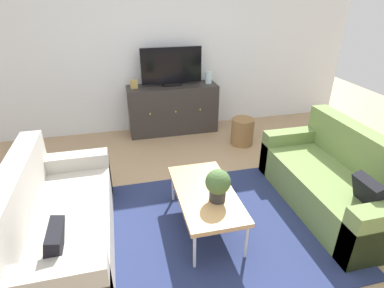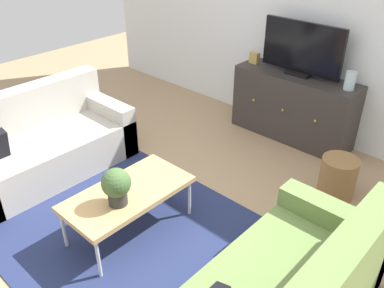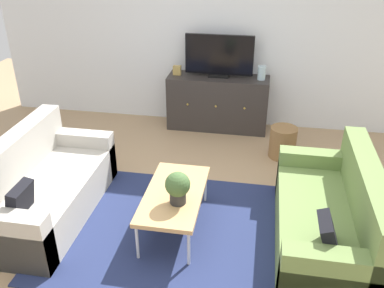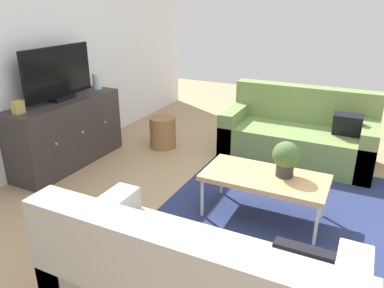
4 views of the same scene
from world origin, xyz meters
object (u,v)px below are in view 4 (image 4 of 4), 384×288
Objects in this scene: couch_right_side at (299,136)px; mantel_clock at (18,107)px; potted_plant at (286,157)px; tv_console at (67,132)px; flat_screen_tv at (58,74)px; glass_vase at (97,81)px; wicker_basket at (163,132)px; coffee_table at (265,179)px.

mantel_clock is at bearing 129.30° from couch_right_side.
couch_right_side is 1.45m from potted_plant.
potted_plant is at bearing -91.34° from tv_console.
tv_console is 1.51× the size of flat_screen_tv.
tv_console is (-1.35, 2.37, 0.11)m from couch_right_side.
wicker_basket is at bearing -64.76° from glass_vase.
flat_screen_tv reaches higher than coffee_table.
coffee_table is at bearing 115.01° from potted_plant.
flat_screen_tv is at bearing 1.94° from mantel_clock.
potted_plant is 2.08m from wicker_basket.
flat_screen_tv is (-1.35, 2.39, 0.79)m from couch_right_side.
wicker_basket is (0.99, 1.79, -0.38)m from potted_plant.
flat_screen_tv is 0.62m from glass_vase.
flat_screen_tv is at bearing 178.06° from glass_vase.
coffee_table is at bearing 179.81° from couch_right_side.
potted_plant is at bearing -118.89° from wicker_basket.
mantel_clock reaches higher than wicker_basket.
couch_right_side is 1.63× the size of coffee_table.
glass_vase is (0.72, 2.37, 0.49)m from coffee_table.
flat_screen_tv is 2.33× the size of wicker_basket.
couch_right_side reaches higher than tv_console.
tv_console is at bearing 88.66° from potted_plant.
potted_plant is at bearing -91.33° from flat_screen_tv.
coffee_table is 2.52m from glass_vase.
coffee_table is 2.49m from flat_screen_tv.
wicker_basket is (0.93, -0.72, -0.19)m from tv_console.
flat_screen_tv is (-0.00, 0.02, 0.68)m from tv_console.
coffee_table is 0.26m from potted_plant.
potted_plant is 0.33× the size of flat_screen_tv.
couch_right_side is 4.25× the size of wicker_basket.
potted_plant is at bearing -78.06° from mantel_clock.
potted_plant is 2.53m from tv_console.
tv_console is at bearing -90.00° from flat_screen_tv.
potted_plant reaches higher than coffee_table.
coffee_table is 5.60× the size of glass_vase.
mantel_clock is 0.32× the size of wicker_basket.
coffee_table is 2.37m from tv_console.
flat_screen_tv is 7.24× the size of mantel_clock.
couch_right_side is at bearing -60.54° from flat_screen_tv.
tv_console is 0.74m from mantel_clock.
potted_plant is at bearing -64.99° from coffee_table.
potted_plant is 2.58m from flat_screen_tv.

